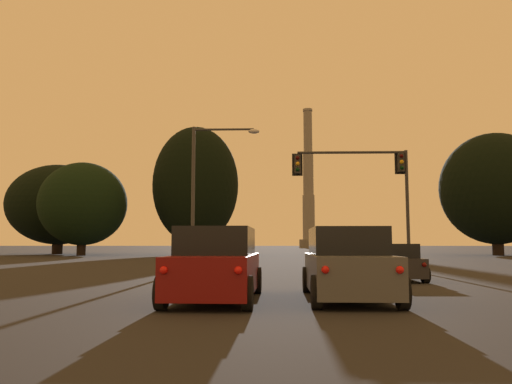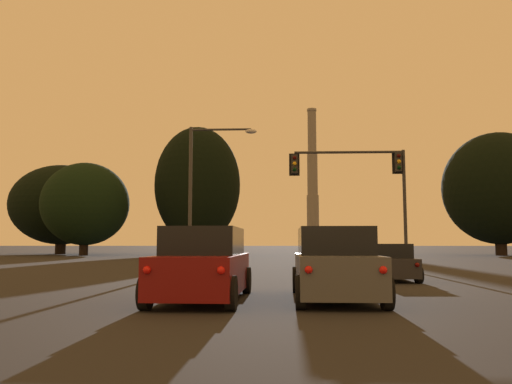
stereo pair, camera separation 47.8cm
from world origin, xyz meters
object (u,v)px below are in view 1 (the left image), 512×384
suv_center_lane_second (347,265)px  traffic_light_overhead_right (369,178)px  street_lamp (205,179)px  hatchback_right_lane_front (391,263)px  suv_left_lane_second (217,265)px  smokestack (308,193)px

suv_center_lane_second → traffic_light_overhead_right: (3.40, 14.08, 4.13)m
traffic_light_overhead_right → street_lamp: (-9.05, 0.31, -0.02)m
hatchback_right_lane_front → street_lamp: (-8.46, 7.36, 4.35)m
suv_left_lane_second → street_lamp: 15.40m
suv_center_lane_second → suv_left_lane_second: 3.37m
suv_center_lane_second → street_lamp: size_ratio=0.62×
hatchback_right_lane_front → smokestack: 137.97m
suv_center_lane_second → smokestack: 145.08m
hatchback_right_lane_front → suv_center_lane_second: 7.57m
suv_center_lane_second → street_lamp: (-5.66, 14.39, 4.12)m
suv_left_lane_second → hatchback_right_lane_front: bearing=51.4°
street_lamp → traffic_light_overhead_right: bearing=-1.9°
street_lamp → hatchback_right_lane_front: bearing=-41.0°
smokestack → traffic_light_overhead_right: bearing=-92.9°
hatchback_right_lane_front → smokestack: smokestack is taller
street_lamp → smokestack: smokestack is taller
traffic_light_overhead_right → suv_left_lane_second: bearing=-115.2°
hatchback_right_lane_front → suv_left_lane_second: (-6.16, -7.30, 0.23)m
suv_center_lane_second → traffic_light_overhead_right: size_ratio=0.75×
hatchback_right_lane_front → traffic_light_overhead_right: size_ratio=0.64×
traffic_light_overhead_right → smokestack: smokestack is taller
street_lamp → smokestack: (15.51, 129.41, 12.43)m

